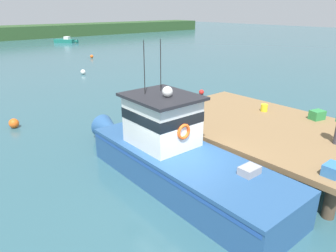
% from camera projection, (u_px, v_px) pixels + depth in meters
% --- Properties ---
extents(ground_plane, '(200.00, 200.00, 0.00)m').
position_uv_depth(ground_plane, '(178.00, 187.00, 10.80)').
color(ground_plane, '#2D5660').
extents(dock, '(6.00, 9.00, 1.20)m').
position_uv_depth(dock, '(261.00, 126.00, 13.36)').
color(dock, '#4C3D2D').
rests_on(dock, ground).
extents(main_fishing_boat, '(2.73, 9.84, 4.80)m').
position_uv_depth(main_fishing_boat, '(174.00, 154.00, 10.93)').
color(main_fishing_boat, '#285184').
rests_on(main_fishing_boat, ground).
extents(crate_stack_near_edge, '(0.70, 0.59, 0.40)m').
position_uv_depth(crate_stack_near_edge, '(317.00, 115.00, 13.68)').
color(crate_stack_near_edge, '#2D8442').
rests_on(crate_stack_near_edge, dock).
extents(crate_single_far, '(0.60, 0.45, 0.35)m').
position_uv_depth(crate_single_far, '(333.00, 170.00, 9.11)').
color(crate_single_far, '#3370B2').
rests_on(crate_single_far, dock).
extents(bait_bucket, '(0.32, 0.32, 0.34)m').
position_uv_depth(bait_bucket, '(264.00, 108.00, 14.77)').
color(bait_bucket, yellow).
rests_on(bait_bucket, dock).
extents(moored_boat_far_left, '(3.26, 3.98, 1.10)m').
position_uv_depth(moored_boat_far_left, '(66.00, 41.00, 54.84)').
color(moored_boat_far_left, '#196B5B').
rests_on(moored_boat_far_left, ground).
extents(mooring_buoy_spare_mooring, '(0.50, 0.50, 0.50)m').
position_uv_depth(mooring_buoy_spare_mooring, '(14.00, 123.00, 16.03)').
color(mooring_buoy_spare_mooring, '#EA5B19').
rests_on(mooring_buoy_spare_mooring, ground).
extents(mooring_buoy_channel_marker, '(0.36, 0.36, 0.36)m').
position_uv_depth(mooring_buoy_channel_marker, '(201.00, 92.00, 22.23)').
color(mooring_buoy_channel_marker, red).
rests_on(mooring_buoy_channel_marker, ground).
extents(mooring_buoy_outer, '(0.45, 0.45, 0.45)m').
position_uv_depth(mooring_buoy_outer, '(83.00, 72.00, 28.96)').
color(mooring_buoy_outer, silver).
rests_on(mooring_buoy_outer, ground).
extents(mooring_buoy_inshore, '(0.39, 0.39, 0.39)m').
position_uv_depth(mooring_buoy_inshore, '(92.00, 56.00, 38.41)').
color(mooring_buoy_inshore, '#EA5B19').
rests_on(mooring_buoy_inshore, ground).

